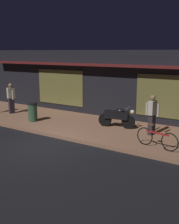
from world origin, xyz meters
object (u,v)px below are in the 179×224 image
bicycle_parked (157,138)px  trash_bin (33,112)px  person_bystander (152,114)px  person_photographer (11,98)px  motorcycle (117,117)px

bicycle_parked → trash_bin: trash_bin is taller
bicycle_parked → person_bystander: person_bystander is taller
person_photographer → person_bystander: size_ratio=1.00×
bicycle_parked → motorcycle: bearing=146.0°
bicycle_parked → person_photographer: (-8.76, 1.07, 0.52)m
motorcycle → person_photographer: bearing=-174.7°
bicycle_parked → person_photographer: person_photographer is taller
person_photographer → trash_bin: person_photographer is taller
trash_bin → person_photographer: bearing=163.7°
motorcycle → person_photographer: 6.34m
person_bystander → bicycle_parked: bearing=-62.6°
person_photographer → person_bystander: 8.03m
motorcycle → person_photographer: (-6.30, -0.59, 0.38)m
trash_bin → motorcycle: bearing=17.4°
person_bystander → trash_bin: 5.84m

